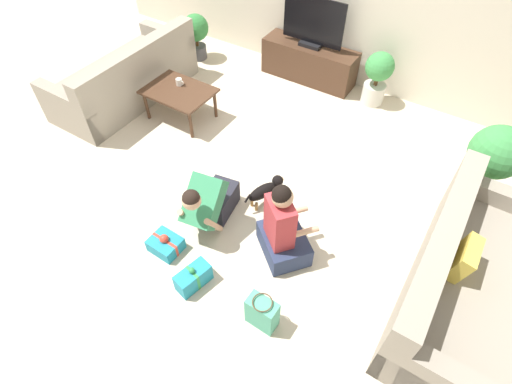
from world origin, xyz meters
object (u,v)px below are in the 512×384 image
object	(u,v)px
tv_console	(309,63)
coffee_table	(179,93)
potted_plant_corner_right	(496,155)
person_sitting	(283,231)
sofa_left	(127,79)
dog	(266,190)
gift_box_b	(193,278)
sofa_right	(464,282)
mug	(179,82)
person_kneeling	(209,201)
gift_bag_a	(262,313)
potted_plant_corner_left	(196,32)
potted_plant_back_right	(378,75)
gift_box_a	(166,244)
tv	(313,25)

from	to	relation	value
tv_console	coffee_table	bearing A→B (deg)	-119.09
potted_plant_corner_right	person_sitting	size ratio (longest dim) A/B	1.00
sofa_left	dog	bearing A→B (deg)	76.34
gift_box_b	potted_plant_corner_right	bearing A→B (deg)	52.75
sofa_right	mug	size ratio (longest dim) A/B	17.37
person_kneeling	sofa_right	bearing A→B (deg)	1.39
sofa_right	tv_console	distance (m)	3.80
coffee_table	tv_console	xyz separation A→B (m)	(0.99, 1.77, -0.11)
tv_console	dog	size ratio (longest dim) A/B	2.79
tv_console	dog	xyz separation A→B (m)	(0.77, -2.46, -0.08)
sofa_right	person_kneeling	bearing A→B (deg)	101.24
potted_plant_corner_right	gift_bag_a	xyz separation A→B (m)	(-1.20, -2.52, -0.45)
potted_plant_corner_right	mug	distance (m)	3.77
person_sitting	dog	xyz separation A→B (m)	(-0.48, 0.48, -0.15)
coffee_table	potted_plant_corner_left	bearing A→B (deg)	120.22
coffee_table	gift_bag_a	world-z (taller)	coffee_table
gift_box_b	mug	xyz separation A→B (m)	(-1.79, 2.02, 0.37)
sofa_right	potted_plant_back_right	world-z (taller)	sofa_right
gift_bag_a	mug	bearing A→B (deg)	141.75
dog	gift_box_b	world-z (taller)	dog
gift_box_b	dog	bearing A→B (deg)	88.92
potted_plant_back_right	gift_box_a	distance (m)	3.59
tv	sofa_right	bearing A→B (deg)	-41.95
gift_box_a	gift_box_b	distance (m)	0.51
dog	person_sitting	bearing A→B (deg)	154.77
person_sitting	dog	world-z (taller)	person_sitting
dog	gift_box_a	xyz separation A→B (m)	(-0.50, -1.08, -0.11)
person_kneeling	gift_bag_a	distance (m)	1.24
tv_console	potted_plant_corner_left	world-z (taller)	potted_plant_corner_left
potted_plant_corner_left	gift_bag_a	bearing A→B (deg)	-44.97
dog	gift_box_b	distance (m)	1.24
potted_plant_back_right	person_sitting	bearing A→B (deg)	-86.14
gift_box_a	dog	bearing A→B (deg)	64.91
sofa_left	tv_console	world-z (taller)	sofa_left
dog	gift_box_a	distance (m)	1.19
tv_console	potted_plant_back_right	distance (m)	1.06
coffee_table	person_kneeling	xyz separation A→B (m)	(1.43, -1.24, -0.05)
sofa_left	gift_box_a	world-z (taller)	sofa_left
sofa_left	potted_plant_corner_left	size ratio (longest dim) A/B	2.96
potted_plant_corner_left	gift_bag_a	xyz separation A→B (m)	(3.26, -3.26, -0.25)
tv_console	potted_plant_corner_left	xyz separation A→B (m)	(-1.78, -0.41, 0.16)
tv	gift_box_b	distance (m)	3.84
potted_plant_corner_left	person_sitting	distance (m)	3.94
sofa_left	potted_plant_corner_left	world-z (taller)	sofa_left
coffee_table	gift_box_a	distance (m)	2.18
sofa_right	person_sitting	distance (m)	1.63
potted_plant_back_right	person_kneeling	world-z (taller)	person_kneeling
sofa_left	mug	world-z (taller)	sofa_left
tv_console	mug	distance (m)	1.99
coffee_table	person_sitting	size ratio (longest dim) A/B	0.92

